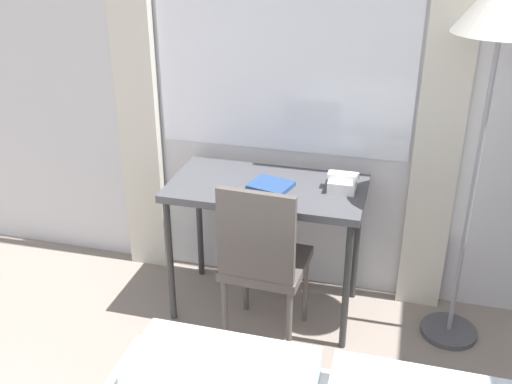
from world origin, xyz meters
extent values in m
cube|color=silver|center=(0.00, 3.14, 1.35)|extent=(5.07, 0.05, 2.70)
cube|color=white|center=(0.00, 3.11, 1.60)|extent=(1.40, 0.01, 1.50)
cube|color=beige|center=(-0.84, 3.07, 1.30)|extent=(0.24, 0.06, 2.60)
cube|color=beige|center=(0.84, 3.07, 1.30)|extent=(0.24, 0.06, 2.60)
cube|color=#4C4C51|center=(0.00, 2.78, 0.75)|extent=(1.02, 0.54, 0.04)
cylinder|color=#333333|center=(-0.47, 2.55, 0.37)|extent=(0.04, 0.04, 0.73)
cylinder|color=#333333|center=(0.47, 2.55, 0.37)|extent=(0.04, 0.04, 0.73)
cylinder|color=#333333|center=(-0.47, 3.02, 0.37)|extent=(0.04, 0.04, 0.73)
cylinder|color=#333333|center=(0.47, 3.02, 0.37)|extent=(0.04, 0.04, 0.73)
cube|color=#59514C|center=(0.06, 2.56, 0.44)|extent=(0.42, 0.42, 0.05)
cube|color=#59514C|center=(0.05, 2.38, 0.70)|extent=(0.38, 0.05, 0.46)
cylinder|color=#59514C|center=(-0.12, 2.40, 0.21)|extent=(0.03, 0.03, 0.42)
cylinder|color=#59514C|center=(0.22, 2.38, 0.21)|extent=(0.03, 0.03, 0.42)
cylinder|color=#59514C|center=(-0.10, 2.74, 0.21)|extent=(0.03, 0.03, 0.42)
cylinder|color=#59514C|center=(0.23, 2.72, 0.21)|extent=(0.03, 0.03, 0.42)
cube|color=silver|center=(0.12, 1.64, 0.54)|extent=(0.68, 0.32, 0.12)
cylinder|color=#4C4C51|center=(1.01, 2.81, 0.01)|extent=(0.30, 0.30, 0.03)
cylinder|color=gray|center=(1.01, 2.81, 0.82)|extent=(0.02, 0.02, 1.57)
cube|color=white|center=(0.39, 2.84, 0.81)|extent=(0.14, 0.18, 0.06)
cube|color=white|center=(0.39, 2.84, 0.85)|extent=(0.16, 0.06, 0.02)
cube|color=navy|center=(0.03, 2.76, 0.79)|extent=(0.24, 0.22, 0.02)
cube|color=white|center=(0.03, 2.76, 0.79)|extent=(0.23, 0.21, 0.01)
camera|label=1|loc=(0.67, 0.03, 2.09)|focal=42.00mm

